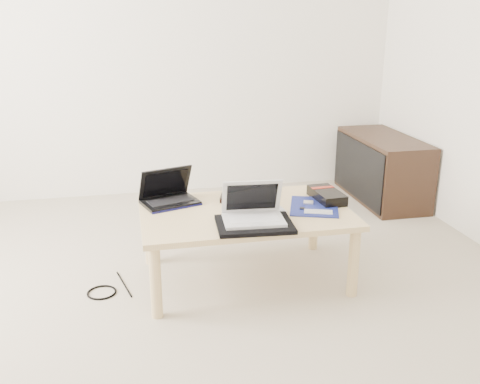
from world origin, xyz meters
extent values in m
plane|color=beige|center=(0.00, 0.00, 0.00)|extent=(4.00, 4.00, 0.00)
cube|color=white|center=(0.00, 2.05, 1.30)|extent=(4.00, 0.10, 2.60)
cube|color=white|center=(0.00, -2.05, 1.30)|extent=(4.00, 0.10, 2.60)
cube|color=#D2BA7E|center=(0.45, 0.36, 0.39)|extent=(1.10, 0.70, 0.03)
cylinder|color=#D2BA7E|center=(-0.05, 0.06, 0.18)|extent=(0.06, 0.06, 0.37)
cylinder|color=#D2BA7E|center=(0.95, 0.06, 0.18)|extent=(0.06, 0.06, 0.37)
cylinder|color=#D2BA7E|center=(-0.05, 0.66, 0.18)|extent=(0.06, 0.06, 0.37)
cylinder|color=#D2BA7E|center=(0.95, 0.66, 0.18)|extent=(0.06, 0.06, 0.37)
cube|color=#332114|center=(1.78, 1.45, 0.25)|extent=(0.40, 0.90, 0.50)
cube|color=black|center=(1.58, 1.45, 0.25)|extent=(0.02, 0.86, 0.44)
cube|color=black|center=(0.50, 0.57, 0.41)|extent=(0.34, 0.31, 0.03)
cube|color=black|center=(0.06, 0.55, 0.41)|extent=(0.34, 0.28, 0.02)
cube|color=black|center=(0.07, 0.54, 0.42)|extent=(0.26, 0.18, 0.00)
cube|color=black|center=(0.09, 0.47, 0.42)|extent=(0.07, 0.05, 0.00)
cube|color=black|center=(0.05, 0.60, 0.51)|extent=(0.30, 0.18, 0.18)
cube|color=black|center=(0.05, 0.60, 0.50)|extent=(0.25, 0.14, 0.14)
cube|color=#0C0D44|center=(0.10, 0.45, 0.40)|extent=(0.28, 0.10, 0.01)
cube|color=black|center=(0.47, 0.42, 0.41)|extent=(0.24, 0.19, 0.01)
cube|color=white|center=(0.47, 0.42, 0.41)|extent=(0.19, 0.15, 0.00)
cube|color=silver|center=(0.61, 0.35, 0.41)|extent=(0.06, 0.20, 0.02)
cube|color=gray|center=(0.61, 0.35, 0.42)|extent=(0.05, 0.16, 0.00)
cube|color=black|center=(0.44, 0.13, 0.41)|extent=(0.39, 0.30, 0.02)
cube|color=silver|center=(0.44, 0.15, 0.43)|extent=(0.31, 0.23, 0.01)
cube|color=white|center=(0.44, 0.15, 0.44)|extent=(0.25, 0.13, 0.00)
cube|color=silver|center=(0.43, 0.07, 0.44)|extent=(0.07, 0.03, 0.00)
cube|color=silver|center=(0.45, 0.21, 0.53)|extent=(0.30, 0.11, 0.19)
cube|color=black|center=(0.44, 0.21, 0.52)|extent=(0.26, 0.08, 0.15)
cube|color=#0D1854|center=(0.82, 0.33, 0.40)|extent=(0.34, 0.38, 0.01)
cube|color=silver|center=(0.80, 0.38, 0.41)|extent=(0.07, 0.07, 0.01)
cube|color=gold|center=(0.92, 0.40, 0.41)|extent=(0.10, 0.04, 0.01)
cube|color=gold|center=(0.91, 0.38, 0.41)|extent=(0.10, 0.04, 0.01)
cube|color=silver|center=(0.81, 0.26, 0.41)|extent=(0.14, 0.06, 0.01)
cube|color=silver|center=(0.81, 0.24, 0.41)|extent=(0.14, 0.06, 0.01)
cube|color=silver|center=(0.80, 0.22, 0.41)|extent=(0.14, 0.06, 0.01)
cube|color=black|center=(0.74, 0.30, 0.41)|extent=(0.03, 0.03, 0.01)
cube|color=black|center=(0.93, 0.43, 0.43)|extent=(0.15, 0.27, 0.06)
cube|color=maroon|center=(0.92, 0.48, 0.46)|extent=(0.13, 0.04, 0.00)
torus|color=black|center=(0.38, 0.41, 0.41)|extent=(0.13, 0.13, 0.01)
torus|color=black|center=(-0.33, 0.35, 0.01)|extent=(0.18, 0.18, 0.01)
cylinder|color=black|center=(-0.21, 0.42, 0.00)|extent=(0.08, 0.30, 0.01)
camera|label=1|loc=(-0.14, -2.23, 1.39)|focal=40.00mm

